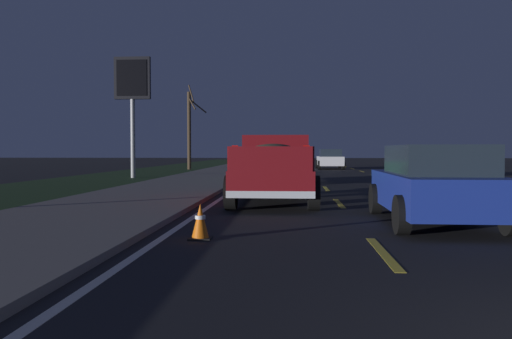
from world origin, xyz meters
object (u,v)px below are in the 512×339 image
(sedan_blue, at_px, (434,184))
(traffic_cone_near, at_px, (200,222))
(sedan_green, at_px, (285,165))
(gas_price_sign, at_px, (132,88))
(pickup_truck, at_px, (275,167))
(sedan_white, at_px, (330,159))
(bare_tree_far, at_px, (190,128))

(sedan_blue, distance_m, traffic_cone_near, 4.79)
(sedan_green, xyz_separation_m, gas_price_sign, (3.50, 8.04, 3.93))
(pickup_truck, bearing_deg, sedan_white, -7.27)
(sedan_green, bearing_deg, sedan_blue, -166.52)
(sedan_green, distance_m, gas_price_sign, 9.61)
(pickup_truck, bearing_deg, bare_tree_far, 16.42)
(pickup_truck, distance_m, gas_price_sign, 15.24)
(sedan_green, bearing_deg, traffic_cone_near, 175.58)
(bare_tree_far, bearing_deg, sedan_white, -80.80)
(sedan_white, distance_m, sedan_blue, 30.53)
(bare_tree_far, bearing_deg, sedan_green, -154.74)
(sedan_green, bearing_deg, sedan_white, -10.42)
(bare_tree_far, height_order, traffic_cone_near, bare_tree_far)
(gas_price_sign, distance_m, bare_tree_far, 12.48)
(pickup_truck, relative_size, sedan_blue, 1.23)
(gas_price_sign, height_order, traffic_cone_near, gas_price_sign)
(sedan_green, distance_m, bare_tree_far, 17.70)
(sedan_green, height_order, sedan_white, same)
(pickup_truck, distance_m, sedan_blue, 5.11)
(sedan_white, bearing_deg, sedan_green, 169.58)
(sedan_white, xyz_separation_m, gas_price_sign, (-14.10, 11.28, 3.93))
(gas_price_sign, bearing_deg, pickup_truck, -147.76)
(pickup_truck, relative_size, traffic_cone_near, 9.36)
(pickup_truck, relative_size, sedan_white, 1.23)
(pickup_truck, height_order, sedan_green, pickup_truck)
(pickup_truck, relative_size, sedan_green, 1.23)
(sedan_white, bearing_deg, traffic_cone_near, 172.32)
(sedan_white, xyz_separation_m, bare_tree_far, (-1.74, 10.72, 2.37))
(bare_tree_far, xyz_separation_m, traffic_cone_near, (-30.92, -6.32, -2.87))
(gas_price_sign, distance_m, traffic_cone_near, 20.28)
(sedan_blue, relative_size, gas_price_sign, 0.70)
(sedan_green, relative_size, bare_tree_far, 0.69)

